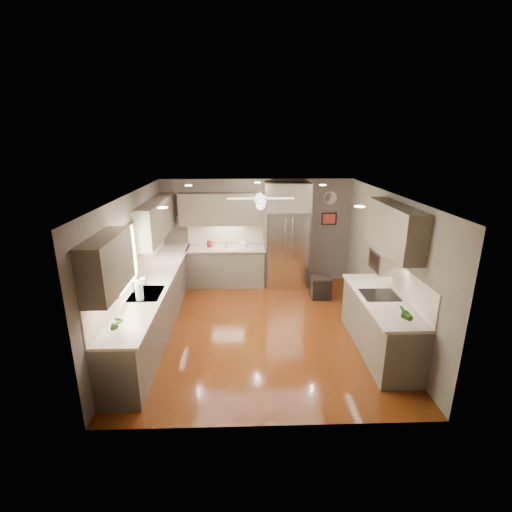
{
  "coord_description": "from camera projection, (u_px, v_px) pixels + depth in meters",
  "views": [
    {
      "loc": [
        -0.29,
        -6.22,
        3.38
      ],
      "look_at": [
        -0.07,
        0.6,
        1.22
      ],
      "focal_mm": 26.0,
      "sensor_mm": 36.0,
      "label": 1
    }
  ],
  "objects": [
    {
      "name": "ceiling",
      "position": [
        261.0,
        194.0,
        6.2
      ],
      "size": [
        5.0,
        5.0,
        0.0
      ],
      "primitive_type": "plane",
      "rotation": [
        3.14,
        0.0,
        0.0
      ],
      "color": "white",
      "rests_on": "ground"
    },
    {
      "name": "potted_plant_left",
      "position": [
        117.0,
        323.0,
        4.82
      ],
      "size": [
        0.17,
        0.12,
        0.3
      ],
      "primitive_type": "imported",
      "rotation": [
        0.0,
        0.0,
        -0.08
      ],
      "color": "#255418",
      "rests_on": "left_run"
    },
    {
      "name": "wall_right",
      "position": [
        386.0,
        263.0,
        6.65
      ],
      "size": [
        0.0,
        5.0,
        5.0
      ],
      "primitive_type": "plane",
      "rotation": [
        1.57,
        0.0,
        -1.57
      ],
      "color": "brown",
      "rests_on": "ground"
    },
    {
      "name": "bowl",
      "position": [
        244.0,
        246.0,
        8.74
      ],
      "size": [
        0.28,
        0.28,
        0.05
      ],
      "primitive_type": "imported",
      "rotation": [
        0.0,
        0.0,
        -0.33
      ],
      "color": "#BAB68C",
      "rests_on": "back_run"
    },
    {
      "name": "canister_a",
      "position": [
        209.0,
        244.0,
        8.74
      ],
      "size": [
        0.12,
        0.12,
        0.16
      ],
      "primitive_type": "cylinder",
      "rotation": [
        0.0,
        0.0,
        -0.14
      ],
      "color": "maroon",
      "rests_on": "back_run"
    },
    {
      "name": "window",
      "position": [
        125.0,
        259.0,
        5.95
      ],
      "size": [
        0.05,
        1.12,
        0.92
      ],
      "color": "#BFF2B2",
      "rests_on": "wall_left"
    },
    {
      "name": "sink",
      "position": [
        146.0,
        295.0,
        6.15
      ],
      "size": [
        0.5,
        0.7,
        0.32
      ],
      "color": "silver",
      "rests_on": "left_run"
    },
    {
      "name": "uppers",
      "position": [
        221.0,
        222.0,
        7.05
      ],
      "size": [
        4.5,
        4.7,
        0.95
      ],
      "color": "brown",
      "rests_on": "wall_left"
    },
    {
      "name": "soap_bottle",
      "position": [
        143.0,
        280.0,
        6.42
      ],
      "size": [
        0.1,
        0.1,
        0.21
      ],
      "primitive_type": "imported",
      "rotation": [
        0.0,
        0.0,
        0.03
      ],
      "color": "white",
      "rests_on": "left_run"
    },
    {
      "name": "right_run",
      "position": [
        380.0,
        323.0,
        6.11
      ],
      "size": [
        0.7,
        2.2,
        1.45
      ],
      "color": "brown",
      "rests_on": "ground"
    },
    {
      "name": "back_run",
      "position": [
        227.0,
        265.0,
        8.89
      ],
      "size": [
        1.85,
        0.65,
        1.45
      ],
      "color": "brown",
      "rests_on": "ground"
    },
    {
      "name": "wall_front",
      "position": [
        271.0,
        336.0,
        4.2
      ],
      "size": [
        4.5,
        0.0,
        4.5
      ],
      "primitive_type": "plane",
      "rotation": [
        -1.57,
        0.0,
        0.0
      ],
      "color": "brown",
      "rests_on": "ground"
    },
    {
      "name": "floor",
      "position": [
        261.0,
        328.0,
        6.96
      ],
      "size": [
        5.0,
        5.0,
        0.0
      ],
      "primitive_type": "plane",
      "color": "#4F270A",
      "rests_on": "ground"
    },
    {
      "name": "framed_print",
      "position": [
        329.0,
        219.0,
        8.91
      ],
      "size": [
        0.36,
        0.03,
        0.3
      ],
      "color": "black",
      "rests_on": "wall_back"
    },
    {
      "name": "wall_back",
      "position": [
        256.0,
        231.0,
        8.96
      ],
      "size": [
        4.5,
        0.0,
        4.5
      ],
      "primitive_type": "plane",
      "rotation": [
        1.57,
        0.0,
        0.0
      ],
      "color": "brown",
      "rests_on": "ground"
    },
    {
      "name": "canister_b",
      "position": [
        213.0,
        244.0,
        8.74
      ],
      "size": [
        0.09,
        0.09,
        0.13
      ],
      "primitive_type": "cylinder",
      "rotation": [
        0.0,
        0.0,
        0.03
      ],
      "color": "silver",
      "rests_on": "back_run"
    },
    {
      "name": "wall_clock",
      "position": [
        330.0,
        198.0,
        8.76
      ],
      "size": [
        0.3,
        0.03,
        0.3
      ],
      "color": "white",
      "rests_on": "wall_back"
    },
    {
      "name": "ceiling_fan",
      "position": [
        261.0,
        201.0,
        6.54
      ],
      "size": [
        1.18,
        1.18,
        0.32
      ],
      "color": "white",
      "rests_on": "ceiling"
    },
    {
      "name": "left_run",
      "position": [
        156.0,
        302.0,
        6.89
      ],
      "size": [
        0.65,
        4.7,
        1.45
      ],
      "color": "brown",
      "rests_on": "ground"
    },
    {
      "name": "recessed_lights",
      "position": [
        258.0,
        191.0,
        6.59
      ],
      "size": [
        2.84,
        3.14,
        0.01
      ],
      "color": "white",
      "rests_on": "ceiling"
    },
    {
      "name": "paper_towel",
      "position": [
        139.0,
        292.0,
        5.85
      ],
      "size": [
        0.12,
        0.12,
        0.31
      ],
      "color": "white",
      "rests_on": "left_run"
    },
    {
      "name": "canister_c",
      "position": [
        225.0,
        244.0,
        8.71
      ],
      "size": [
        0.11,
        0.11,
        0.17
      ],
      "primitive_type": "cylinder",
      "rotation": [
        0.0,
        0.0,
        -0.09
      ],
      "color": "#BAB68C",
      "rests_on": "back_run"
    },
    {
      "name": "refrigerator",
      "position": [
        287.0,
        237.0,
        8.68
      ],
      "size": [
        1.06,
        0.75,
        2.45
      ],
      "color": "silver",
      "rests_on": "ground"
    },
    {
      "name": "potted_plant_right",
      "position": [
        404.0,
        314.0,
        5.1
      ],
      "size": [
        0.19,
        0.17,
        0.3
      ],
      "primitive_type": "imported",
      "rotation": [
        0.0,
        0.0,
        0.22
      ],
      "color": "#255418",
      "rests_on": "right_run"
    },
    {
      "name": "microwave",
      "position": [
        386.0,
        261.0,
        6.05
      ],
      "size": [
        0.43,
        0.55,
        0.34
      ],
      "color": "silver",
      "rests_on": "wall_right"
    },
    {
      "name": "wall_left",
      "position": [
        133.0,
        266.0,
        6.51
      ],
      "size": [
        0.0,
        5.0,
        5.0
      ],
      "primitive_type": "plane",
      "rotation": [
        1.57,
        0.0,
        1.57
      ],
      "color": "brown",
      "rests_on": "ground"
    },
    {
      "name": "stool",
      "position": [
        321.0,
        287.0,
        8.23
      ],
      "size": [
        0.42,
        0.42,
        0.49
      ],
      "color": "black",
      "rests_on": "ground"
    }
  ]
}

